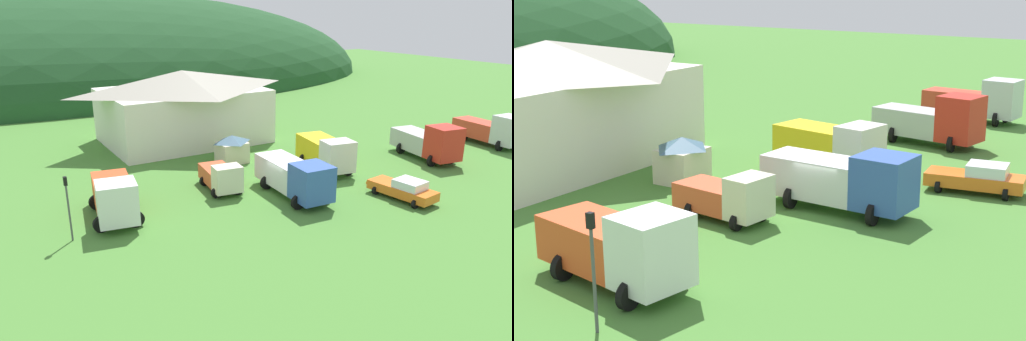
# 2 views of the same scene
# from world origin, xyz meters

# --- Properties ---
(ground_plane) EXTENTS (200.00, 200.00, 0.00)m
(ground_plane) POSITION_xyz_m (0.00, 0.00, 0.00)
(ground_plane) COLOR #477F33
(forested_hill_backdrop) EXTENTS (123.34, 60.00, 33.59)m
(forested_hill_backdrop) POSITION_xyz_m (0.00, 66.69, 0.00)
(forested_hill_backdrop) COLOR #1E4723
(forested_hill_backdrop) RESTS_ON ground
(depot_building) EXTENTS (17.59, 12.49, 7.65)m
(depot_building) POSITION_xyz_m (-0.21, 19.03, 3.94)
(depot_building) COLOR white
(depot_building) RESTS_ON ground
(play_shed_cream) EXTENTS (2.84, 2.43, 2.63)m
(play_shed_cream) POSITION_xyz_m (0.43, 9.31, 1.36)
(play_shed_cream) COLOR beige
(play_shed_cream) RESTS_ON ground
(heavy_rig_white) EXTENTS (4.03, 7.19, 3.31)m
(heavy_rig_white) POSITION_xyz_m (-12.77, 2.03, 1.68)
(heavy_rig_white) COLOR white
(heavy_rig_white) RESTS_ON ground
(light_truck_cream) EXTENTS (3.04, 5.17, 2.44)m
(light_truck_cream) POSITION_xyz_m (-3.92, 3.14, 1.19)
(light_truck_cream) COLOR beige
(light_truck_cream) RESTS_ON ground
(box_truck_blue) EXTENTS (3.68, 8.03, 3.21)m
(box_truck_blue) POSITION_xyz_m (0.30, -1.01, 1.69)
(box_truck_blue) COLOR #3356AD
(box_truck_blue) RESTS_ON ground
(flatbed_truck_yellow) EXTENTS (4.05, 6.92, 3.22)m
(flatbed_truck_yellow) POSITION_xyz_m (6.46, 2.86, 1.72)
(flatbed_truck_yellow) COLOR silver
(flatbed_truck_yellow) RESTS_ON ground
(crane_truck_red) EXTENTS (4.11, 7.86, 3.65)m
(crane_truck_red) POSITION_xyz_m (16.98, 0.26, 1.77)
(crane_truck_red) COLOR red
(crane_truck_red) RESTS_ON ground
(tow_truck_silver) EXTENTS (3.66, 7.71, 3.50)m
(tow_truck_silver) POSITION_xyz_m (26.84, 0.26, 1.71)
(tow_truck_silver) COLOR silver
(tow_truck_silver) RESTS_ON ground
(service_pickup_orange) EXTENTS (2.83, 5.47, 1.66)m
(service_pickup_orange) POSITION_xyz_m (7.09, -5.78, 0.83)
(service_pickup_orange) COLOR orange
(service_pickup_orange) RESTS_ON ground
(traffic_light_west) EXTENTS (0.20, 0.32, 4.27)m
(traffic_light_west) POSITION_xyz_m (-16.11, 0.15, 2.61)
(traffic_light_west) COLOR #4C4C51
(traffic_light_west) RESTS_ON ground
(traffic_cone_near_pickup) EXTENTS (0.36, 0.36, 0.59)m
(traffic_cone_near_pickup) POSITION_xyz_m (7.19, -1.73, 0.00)
(traffic_cone_near_pickup) COLOR orange
(traffic_cone_near_pickup) RESTS_ON ground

